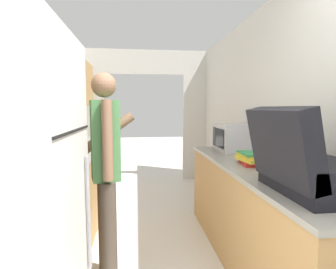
% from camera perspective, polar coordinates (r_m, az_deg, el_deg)
% --- Properties ---
extents(wall_left, '(0.38, 6.75, 2.50)m').
position_cam_1_polar(wall_left, '(2.84, -28.08, 6.13)').
color(wall_left, silver).
rests_on(wall_left, ground_plane).
extents(wall_right, '(0.06, 6.75, 2.50)m').
position_cam_1_polar(wall_right, '(2.65, 24.66, 1.80)').
color(wall_right, silver).
rests_on(wall_right, ground_plane).
extents(wall_far_with_doorway, '(2.82, 0.06, 2.50)m').
position_cam_1_polar(wall_far_with_doorway, '(5.06, -5.24, 5.95)').
color(wall_far_with_doorway, silver).
rests_on(wall_far_with_doorway, ground_plane).
extents(counter_left, '(0.62, 3.01, 0.91)m').
position_cam_1_polar(counter_left, '(3.40, -19.92, -10.90)').
color(counter_left, '#B2844C').
rests_on(counter_left, ground_plane).
extents(counter_right, '(0.62, 2.39, 0.91)m').
position_cam_1_polar(counter_right, '(2.57, 18.66, -16.34)').
color(counter_right, '#B2844C').
rests_on(counter_right, ground_plane).
extents(refrigerator, '(0.77, 0.74, 1.79)m').
position_cam_1_polar(refrigerator, '(1.64, -32.40, -13.30)').
color(refrigerator, white).
rests_on(refrigerator, ground_plane).
extents(range_oven, '(0.66, 0.78, 1.05)m').
position_cam_1_polar(range_oven, '(3.78, -18.39, -9.09)').
color(range_oven, '#B7B7BC').
rests_on(range_oven, ground_plane).
extents(person, '(0.54, 0.43, 1.68)m').
position_cam_1_polar(person, '(2.17, -13.37, -7.82)').
color(person, '#4C4238').
rests_on(person, ground_plane).
extents(suitcase, '(0.54, 0.61, 0.51)m').
position_cam_1_polar(suitcase, '(1.74, 27.45, -6.02)').
color(suitcase, black).
rests_on(suitcase, counter_right).
extents(microwave, '(0.39, 0.48, 0.32)m').
position_cam_1_polar(microwave, '(3.19, 14.18, -0.61)').
color(microwave, '#B7B7BC').
rests_on(microwave, counter_right).
extents(book_stack, '(0.27, 0.31, 0.11)m').
position_cam_1_polar(book_stack, '(2.47, 17.97, -5.02)').
color(book_stack, red).
rests_on(book_stack, counter_right).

